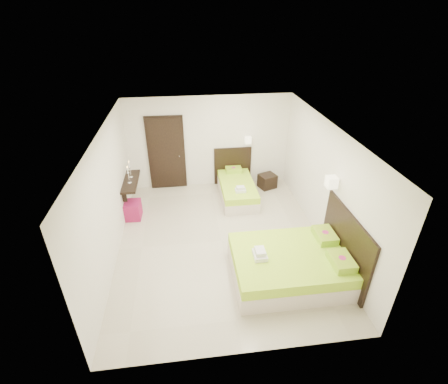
{
  "coord_description": "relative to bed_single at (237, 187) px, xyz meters",
  "views": [
    {
      "loc": [
        -0.68,
        -5.75,
        4.62
      ],
      "look_at": [
        0.1,
        0.3,
        1.1
      ],
      "focal_mm": 26.0,
      "sensor_mm": 36.0,
      "label": 1
    }
  ],
  "objects": [
    {
      "name": "nightstand",
      "position": [
        0.96,
        0.39,
        -0.07
      ],
      "size": [
        0.56,
        0.53,
        0.4
      ],
      "primitive_type": "cube",
      "rotation": [
        0.0,
        0.0,
        0.36
      ],
      "color": "black",
      "rests_on": "ground"
    },
    {
      "name": "ottoman",
      "position": [
        -2.75,
        -0.72,
        -0.05
      ],
      "size": [
        0.46,
        0.46,
        0.44
      ],
      "primitive_type": "cube",
      "rotation": [
        0.0,
        0.0,
        -0.04
      ],
      "color": "maroon",
      "rests_on": "ground"
    },
    {
      "name": "bed_double",
      "position": [
        0.59,
        -3.19,
        0.05
      ],
      "size": [
        2.17,
        1.84,
        1.79
      ],
      "color": "beige",
      "rests_on": "ground"
    },
    {
      "name": "floor",
      "position": [
        -0.66,
        -1.93,
        -0.27
      ],
      "size": [
        5.5,
        5.5,
        0.0
      ],
      "primitive_type": "plane",
      "color": "#BEB59D",
      "rests_on": "ground"
    },
    {
      "name": "door",
      "position": [
        -1.86,
        0.77,
        0.78
      ],
      "size": [
        1.02,
        0.15,
        2.14
      ],
      "color": "black",
      "rests_on": "ground"
    },
    {
      "name": "console_shelf",
      "position": [
        -2.75,
        -0.33,
        0.55
      ],
      "size": [
        0.35,
        1.2,
        0.78
      ],
      "color": "black",
      "rests_on": "ground"
    },
    {
      "name": "bed_single",
      "position": [
        0.0,
        0.0,
        0.0
      ],
      "size": [
        1.08,
        1.79,
        1.48
      ],
      "color": "beige",
      "rests_on": "ground"
    }
  ]
}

